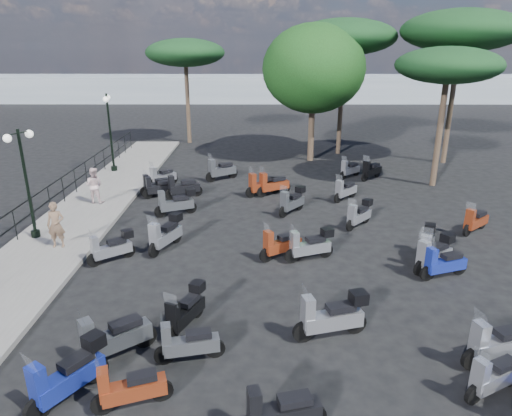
{
  "coord_description": "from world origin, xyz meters",
  "views": [
    {
      "loc": [
        0.56,
        -13.76,
        6.5
      ],
      "look_at": [
        0.49,
        1.12,
        1.2
      ],
      "focal_mm": 32.0,
      "sensor_mm": 36.0,
      "label": 1
    }
  ],
  "objects_px": {
    "pedestrian_far": "(94,185)",
    "scooter_4": "(156,186)",
    "scooter_11": "(221,171)",
    "scooter_31": "(273,185)",
    "scooter_14": "(281,245)",
    "scooter_13": "(332,317)",
    "scooter_21": "(359,215)",
    "pine_3": "(448,66)",
    "scooter_29": "(371,171)",
    "scooter_22": "(345,191)",
    "scooter_5": "(162,177)",
    "scooter_17": "(262,185)",
    "scooter_7": "(130,389)",
    "scooter_2": "(186,311)",
    "scooter_9": "(176,203)",
    "scooter_26": "(426,246)",
    "scooter_8": "(166,234)",
    "scooter_27": "(434,254)",
    "woman": "(56,225)",
    "scooter_0": "(68,376)",
    "pine_1": "(461,31)",
    "pine_0": "(345,37)",
    "scooter_15": "(310,246)",
    "broadleaf_tree": "(314,69)",
    "pine_2": "(185,53)",
    "lamp_post_2": "(110,128)",
    "scooter_3": "(111,248)",
    "scooter_10": "(183,188)",
    "scooter_28": "(475,221)",
    "scooter_16": "(292,202)",
    "lamp_post_1": "(26,177)",
    "scooter_23": "(350,170)",
    "scooter_20": "(443,264)",
    "scooter_12": "(280,413)",
    "scooter_6": "(188,344)",
    "scooter_1": "(114,338)",
    "scooter_30": "(159,188)",
    "scooter_18": "(494,377)"
  },
  "relations": [
    {
      "from": "pine_0",
      "to": "broadleaf_tree",
      "type": "bearing_deg",
      "value": -136.72
    },
    {
      "from": "scooter_0",
      "to": "pine_1",
      "type": "bearing_deg",
      "value": -93.17
    },
    {
      "from": "scooter_8",
      "to": "scooter_11",
      "type": "distance_m",
      "value": 8.52
    },
    {
      "from": "lamp_post_1",
      "to": "scooter_23",
      "type": "relative_size",
      "value": 3.1
    },
    {
      "from": "scooter_7",
      "to": "scooter_10",
      "type": "relative_size",
      "value": 0.91
    },
    {
      "from": "pedestrian_far",
      "to": "scooter_31",
      "type": "height_order",
      "value": "pedestrian_far"
    },
    {
      "from": "scooter_13",
      "to": "scooter_16",
      "type": "distance_m",
      "value": 8.48
    },
    {
      "from": "scooter_0",
      "to": "scooter_31",
      "type": "height_order",
      "value": "scooter_0"
    },
    {
      "from": "scooter_14",
      "to": "scooter_21",
      "type": "relative_size",
      "value": 1.13
    },
    {
      "from": "scooter_16",
      "to": "scooter_18",
      "type": "relative_size",
      "value": 1.0
    },
    {
      "from": "pine_0",
      "to": "pine_1",
      "type": "xyz_separation_m",
      "value": [
        5.81,
        -2.45,
        0.28
      ]
    },
    {
      "from": "scooter_13",
      "to": "scooter_21",
      "type": "xyz_separation_m",
      "value": [
        2.1,
        7.0,
        -0.07
      ]
    },
    {
      "from": "scooter_4",
      "to": "scooter_15",
      "type": "xyz_separation_m",
      "value": [
        6.33,
        -6.79,
        0.06
      ]
    },
    {
      "from": "scooter_16",
      "to": "pedestrian_far",
      "type": "bearing_deg",
      "value": 31.63
    },
    {
      "from": "scooter_27",
      "to": "woman",
      "type": "bearing_deg",
      "value": 48.07
    },
    {
      "from": "scooter_9",
      "to": "scooter_13",
      "type": "bearing_deg",
      "value": -172.3
    },
    {
      "from": "scooter_7",
      "to": "scooter_2",
      "type": "bearing_deg",
      "value": -33.42
    },
    {
      "from": "scooter_5",
      "to": "scooter_28",
      "type": "bearing_deg",
      "value": -160.63
    },
    {
      "from": "scooter_7",
      "to": "scooter_21",
      "type": "bearing_deg",
      "value": -52.99
    },
    {
      "from": "pedestrian_far",
      "to": "scooter_4",
      "type": "xyz_separation_m",
      "value": [
        2.29,
        1.54,
        -0.48
      ]
    },
    {
      "from": "scooter_17",
      "to": "scooter_12",
      "type": "bearing_deg",
      "value": 150.64
    },
    {
      "from": "scooter_15",
      "to": "scooter_16",
      "type": "height_order",
      "value": "same"
    },
    {
      "from": "scooter_0",
      "to": "scooter_17",
      "type": "height_order",
      "value": "scooter_0"
    },
    {
      "from": "scooter_21",
      "to": "scooter_29",
      "type": "bearing_deg",
      "value": -64.6
    },
    {
      "from": "scooter_5",
      "to": "scooter_17",
      "type": "bearing_deg",
      "value": -152.54
    },
    {
      "from": "pine_0",
      "to": "scooter_13",
      "type": "bearing_deg",
      "value": -99.85
    },
    {
      "from": "scooter_7",
      "to": "scooter_11",
      "type": "relative_size",
      "value": 0.95
    },
    {
      "from": "scooter_22",
      "to": "pine_1",
      "type": "distance_m",
      "value": 12.06
    },
    {
      "from": "scooter_15",
      "to": "scooter_31",
      "type": "distance_m",
      "value": 6.83
    },
    {
      "from": "scooter_11",
      "to": "pine_3",
      "type": "relative_size",
      "value": 0.24
    },
    {
      "from": "scooter_2",
      "to": "scooter_29",
      "type": "bearing_deg",
      "value": -96.2
    },
    {
      "from": "lamp_post_2",
      "to": "scooter_3",
      "type": "distance_m",
      "value": 11.36
    },
    {
      "from": "scooter_5",
      "to": "scooter_6",
      "type": "bearing_deg",
      "value": 147.68
    },
    {
      "from": "scooter_4",
      "to": "scooter_27",
      "type": "height_order",
      "value": "scooter_27"
    },
    {
      "from": "scooter_1",
      "to": "scooter_26",
      "type": "bearing_deg",
      "value": -97.74
    },
    {
      "from": "scooter_11",
      "to": "scooter_31",
      "type": "relative_size",
      "value": 0.98
    },
    {
      "from": "scooter_30",
      "to": "pine_1",
      "type": "distance_m",
      "value": 18.11
    },
    {
      "from": "scooter_0",
      "to": "scooter_4",
      "type": "bearing_deg",
      "value": -51.39
    },
    {
      "from": "scooter_9",
      "to": "scooter_29",
      "type": "relative_size",
      "value": 1.22
    },
    {
      "from": "pine_3",
      "to": "scooter_22",
      "type": "bearing_deg",
      "value": -153.83
    },
    {
      "from": "scooter_14",
      "to": "scooter_28",
      "type": "xyz_separation_m",
      "value": [
        7.23,
        2.17,
        -0.01
      ]
    },
    {
      "from": "pedestrian_far",
      "to": "scooter_22",
      "type": "distance_m",
      "value": 10.87
    },
    {
      "from": "scooter_14",
      "to": "pine_3",
      "type": "bearing_deg",
      "value": -76.18
    },
    {
      "from": "scooter_4",
      "to": "scooter_8",
      "type": "xyz_separation_m",
      "value": [
        1.58,
        -5.98,
        0.1
      ]
    },
    {
      "from": "scooter_9",
      "to": "scooter_26",
      "type": "height_order",
      "value": "scooter_9"
    },
    {
      "from": "pedestrian_far",
      "to": "scooter_14",
      "type": "xyz_separation_m",
      "value": [
        7.69,
        -5.09,
        -0.46
      ]
    },
    {
      "from": "scooter_26",
      "to": "pine_2",
      "type": "bearing_deg",
      "value": -36.26
    },
    {
      "from": "scooter_9",
      "to": "scooter_20",
      "type": "distance_m",
      "value": 10.24
    },
    {
      "from": "scooter_13",
      "to": "pine_2",
      "type": "relative_size",
      "value": 0.26
    },
    {
      "from": "scooter_23",
      "to": "pine_2",
      "type": "height_order",
      "value": "pine_2"
    }
  ]
}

